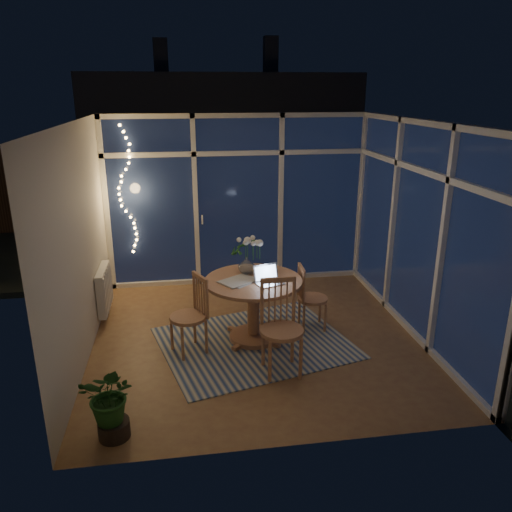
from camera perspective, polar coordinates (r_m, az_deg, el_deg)
name	(u,v)px	position (r m, az deg, el deg)	size (l,w,h in m)	color
floor	(258,337)	(6.28, 0.25, -9.28)	(4.00, 4.00, 0.00)	brown
ceiling	(258,121)	(5.56, 0.28, 15.12)	(4.00, 4.00, 0.00)	silver
wall_back	(238,201)	(7.71, -2.05, 6.35)	(4.00, 0.04, 2.60)	beige
wall_front	(298,309)	(3.94, 4.78, -6.03)	(4.00, 0.04, 2.60)	beige
wall_left	(79,245)	(5.84, -19.53, 1.21)	(0.04, 4.00, 2.60)	beige
wall_right	(420,230)	(6.40, 18.28, 2.82)	(0.04, 4.00, 2.60)	beige
window_wall_back	(239,201)	(7.67, -2.01, 6.29)	(4.00, 0.10, 2.60)	white
window_wall_right	(417,230)	(6.38, 17.96, 2.81)	(0.10, 4.00, 2.60)	white
radiator	(104,289)	(6.95, -16.98, -3.64)	(0.10, 0.70, 0.58)	silver
fairy_lights	(126,191)	(7.54, -14.61, 7.23)	(0.24, 0.10, 1.85)	#EAAF5D
garden_patio	(246,232)	(10.99, -1.20, 2.81)	(12.00, 6.00, 0.10)	black
garden_fence	(220,185)	(11.20, -4.13, 8.12)	(11.00, 0.08, 1.80)	#352213
neighbour_roof	(221,117)	(14.05, -4.03, 15.60)	(7.00, 3.00, 2.20)	#2F3139
garden_shrubs	(186,231)	(9.23, -7.95, 2.81)	(0.90, 0.90, 0.90)	#173316
rug	(255,343)	(6.15, -0.16, -9.88)	(2.17, 1.73, 0.01)	beige
dining_table	(253,310)	(6.06, -0.30, -6.20)	(1.16, 1.16, 0.79)	#A4724A
chair_left	(188,315)	(5.80, -7.79, -6.74)	(0.44, 0.44, 0.95)	#A4724A
chair_right	(313,297)	(6.36, 6.50, -4.68)	(0.40, 0.40, 0.87)	#A4724A
chair_front	(282,329)	(5.33, 2.98, -8.30)	(0.49, 0.49, 1.05)	#A4724A
laptop	(270,275)	(5.74, 1.60, -2.17)	(0.30, 0.26, 0.22)	#BCBCC0
flower_vase	(247,265)	(6.06, -1.08, -1.08)	(0.20, 0.20, 0.21)	silver
bowl	(271,270)	(6.17, 1.69, -1.57)	(0.15, 0.15, 0.04)	silver
newspapers	(238,281)	(5.83, -2.01, -2.93)	(0.38, 0.29, 0.02)	beige
phone	(258,281)	(5.85, 0.27, -2.88)	(0.12, 0.06, 0.01)	black
potted_plant	(111,400)	(4.67, -16.24, -15.52)	(0.54, 0.47, 0.76)	#1A4A1A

